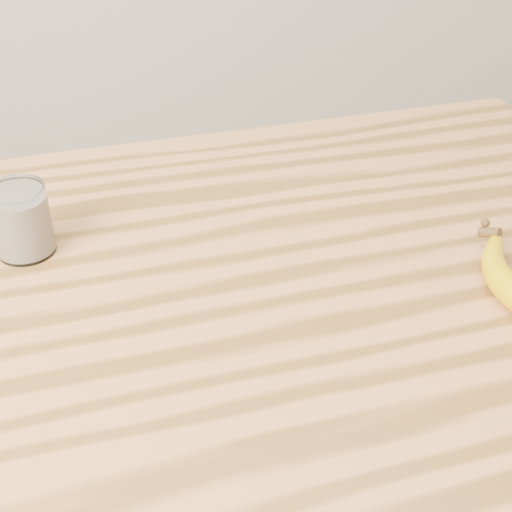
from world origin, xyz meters
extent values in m
cube|color=#B57441|center=(0.00, 0.00, 0.88)|extent=(1.20, 0.80, 0.04)
cylinder|color=brown|center=(0.54, 0.34, 0.43)|extent=(0.06, 0.06, 0.86)
cylinder|color=white|center=(-0.23, 0.13, 0.94)|extent=(0.07, 0.07, 0.09)
torus|color=white|center=(-0.23, 0.13, 0.99)|extent=(0.07, 0.07, 0.00)
cylinder|color=silver|center=(-0.23, 0.13, 0.94)|extent=(0.07, 0.07, 0.07)
camera|label=1|loc=(-0.16, -0.64, 1.40)|focal=50.00mm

